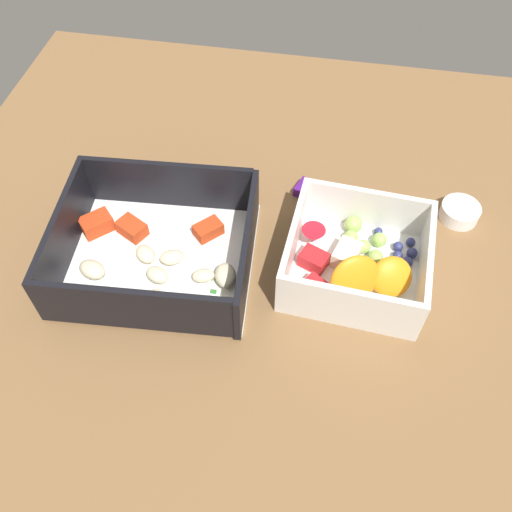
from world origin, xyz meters
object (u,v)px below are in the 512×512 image
object	(u,v)px
pasta_container	(156,252)
paper_cup_liner	(460,212)
candy_bar	(325,197)
fruit_bowl	(356,261)

from	to	relation	value
pasta_container	paper_cup_liner	xyz separation A→B (cm)	(31.28, 12.37, -1.20)
pasta_container	candy_bar	size ratio (longest dim) A/B	2.94
candy_bar	paper_cup_liner	world-z (taller)	paper_cup_liner
pasta_container	candy_bar	world-z (taller)	pasta_container
candy_bar	fruit_bowl	bearing A→B (deg)	-67.73
fruit_bowl	pasta_container	bearing A→B (deg)	-172.96
pasta_container	paper_cup_liner	world-z (taller)	pasta_container
candy_bar	paper_cup_liner	bearing A→B (deg)	0.45
candy_bar	paper_cup_liner	xyz separation A→B (cm)	(15.04, 0.12, 0.27)
pasta_container	candy_bar	xyz separation A→B (cm)	(16.24, 12.25, -1.47)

